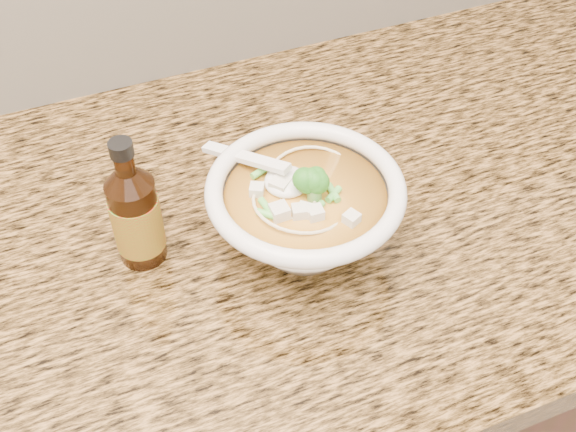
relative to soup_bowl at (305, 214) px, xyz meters
name	(u,v)px	position (x,y,z in m)	size (l,w,h in m)	color
soup_bowl	(305,214)	(0.00, 0.00, 0.00)	(0.21, 0.23, 0.12)	white
hot_sauce_bottle	(136,216)	(-0.17, 0.05, 0.01)	(0.07, 0.07, 0.16)	#361907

